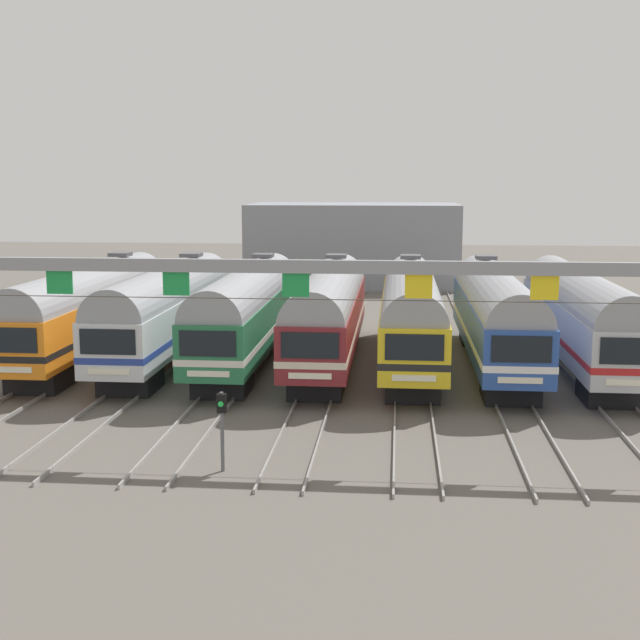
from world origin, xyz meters
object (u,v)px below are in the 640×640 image
(commuter_train_stainless, at_px, (580,314))
(yard_signal_mast, at_px, (222,416))
(commuter_train_green, at_px, (248,309))
(commuter_train_yellow, at_px, (411,312))
(commuter_train_blue, at_px, (495,313))
(catenary_gantry, at_px, (296,291))
(commuter_train_orange, at_px, (90,307))
(commuter_train_maroon, at_px, (329,311))
(commuter_train_silver, at_px, (168,308))

(commuter_train_stainless, bearing_deg, yard_signal_mast, -131.48)
(commuter_train_green, relative_size, commuter_train_yellow, 1.00)
(commuter_train_green, height_order, commuter_train_yellow, same)
(commuter_train_blue, height_order, yard_signal_mast, commuter_train_blue)
(catenary_gantry, xyz_separation_m, yard_signal_mast, (-2.03, -2.59, -3.63))
(commuter_train_stainless, bearing_deg, commuter_train_green, 179.98)
(commuter_train_stainless, height_order, catenary_gantry, catenary_gantry)
(commuter_train_orange, relative_size, commuter_train_maroon, 1.00)
(commuter_train_blue, relative_size, commuter_train_stainless, 1.00)
(commuter_train_maroon, bearing_deg, commuter_train_silver, 180.00)
(commuter_train_yellow, relative_size, commuter_train_stainless, 1.00)
(commuter_train_yellow, bearing_deg, commuter_train_orange, 180.00)
(commuter_train_yellow, height_order, yard_signal_mast, commuter_train_yellow)
(commuter_train_stainless, relative_size, catenary_gantry, 0.61)
(commuter_train_orange, distance_m, catenary_gantry, 18.40)
(commuter_train_orange, bearing_deg, yard_signal_mast, -57.73)
(commuter_train_yellow, height_order, commuter_train_blue, same)
(commuter_train_orange, height_order, commuter_train_silver, same)
(commuter_train_orange, bearing_deg, commuter_train_yellow, 0.00)
(commuter_train_silver, distance_m, yard_signal_mast, 17.23)
(commuter_train_yellow, height_order, commuter_train_stainless, commuter_train_yellow)
(commuter_train_silver, relative_size, commuter_train_green, 1.00)
(commuter_train_yellow, relative_size, commuter_train_blue, 1.00)
(commuter_train_blue, height_order, commuter_train_stainless, commuter_train_blue)
(commuter_train_silver, xyz_separation_m, yard_signal_mast, (6.10, -16.09, -0.89))
(commuter_train_yellow, xyz_separation_m, catenary_gantry, (-4.06, -13.50, 2.74))
(commuter_train_silver, bearing_deg, commuter_train_blue, 0.00)
(commuter_train_orange, height_order, commuter_train_blue, same)
(commuter_train_silver, xyz_separation_m, commuter_train_maroon, (8.13, 0.00, 0.00))
(commuter_train_silver, relative_size, commuter_train_maroon, 1.00)
(commuter_train_orange, distance_m, commuter_train_maroon, 12.19)
(commuter_train_blue, xyz_separation_m, yard_signal_mast, (-10.16, -16.09, -0.89))
(commuter_train_stainless, relative_size, yard_signal_mast, 7.04)
(commuter_train_orange, relative_size, commuter_train_stainless, 1.00)
(commuter_train_silver, height_order, commuter_train_stainless, commuter_train_silver)
(commuter_train_green, distance_m, commuter_train_yellow, 8.13)
(commuter_train_blue, relative_size, catenary_gantry, 0.61)
(commuter_train_silver, bearing_deg, commuter_train_stainless, -0.01)
(yard_signal_mast, bearing_deg, commuter_train_orange, 122.27)
(commuter_train_maroon, relative_size, commuter_train_blue, 1.00)
(commuter_train_green, xyz_separation_m, commuter_train_blue, (12.19, 0.00, 0.00))
(commuter_train_green, relative_size, yard_signal_mast, 7.04)
(commuter_train_orange, distance_m, commuter_train_green, 8.13)
(commuter_train_maroon, distance_m, catenary_gantry, 13.77)
(commuter_train_stainless, bearing_deg, commuter_train_blue, 179.94)
(commuter_train_orange, bearing_deg, catenary_gantry, -47.91)
(commuter_train_blue, distance_m, catenary_gantry, 15.99)
(commuter_train_silver, relative_size, commuter_train_stainless, 1.00)
(commuter_train_green, distance_m, commuter_train_blue, 12.19)
(commuter_train_orange, xyz_separation_m, commuter_train_green, (8.13, 0.00, 0.00))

